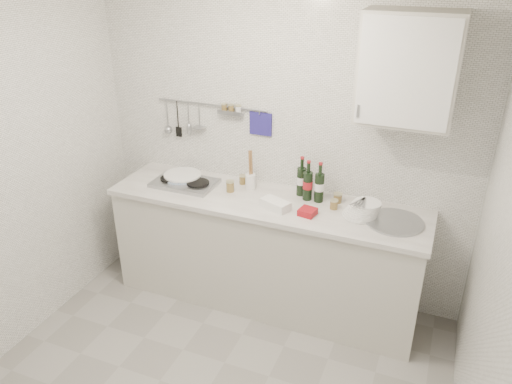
# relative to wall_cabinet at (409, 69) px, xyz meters

# --- Properties ---
(back_wall) EXTENTS (3.00, 0.02, 2.50)m
(back_wall) POSITION_rel_wall_cabinet_xyz_m (-0.90, 0.18, -0.70)
(back_wall) COLOR silver
(back_wall) RESTS_ON floor
(wall_right) EXTENTS (0.02, 2.80, 2.50)m
(wall_right) POSITION_rel_wall_cabinet_xyz_m (0.60, -1.22, -0.70)
(wall_right) COLOR silver
(wall_right) RESTS_ON floor
(counter) EXTENTS (2.44, 0.64, 0.96)m
(counter) POSITION_rel_wall_cabinet_xyz_m (-0.89, -0.12, -1.52)
(counter) COLOR #BCB9AD
(counter) RESTS_ON floor
(wall_rail) EXTENTS (0.98, 0.09, 0.34)m
(wall_rail) POSITION_rel_wall_cabinet_xyz_m (-1.50, 0.15, -0.52)
(wall_rail) COLOR #93969B
(wall_rail) RESTS_ON back_wall
(wall_cabinet) EXTENTS (0.60, 0.38, 0.70)m
(wall_cabinet) POSITION_rel_wall_cabinet_xyz_m (0.00, 0.00, 0.00)
(wall_cabinet) COLOR #BCB9AD
(wall_cabinet) RESTS_ON back_wall
(plate_stack_hob) EXTENTS (0.33, 0.33, 0.06)m
(plate_stack_hob) POSITION_rel_wall_cabinet_xyz_m (-1.67, -0.06, -1.00)
(plate_stack_hob) COLOR #4A72A9
(plate_stack_hob) RESTS_ON counter
(plate_stack_sink) EXTENTS (0.26, 0.25, 0.11)m
(plate_stack_sink) POSITION_rel_wall_cabinet_xyz_m (-0.18, -0.10, -0.98)
(plate_stack_sink) COLOR white
(plate_stack_sink) RESTS_ON counter
(wine_bottles) EXTENTS (0.23, 0.13, 0.31)m
(wine_bottles) POSITION_rel_wall_cabinet_xyz_m (-0.61, 0.02, -0.87)
(wine_bottles) COLOR black
(wine_bottles) RESTS_ON counter
(butter_dish) EXTENTS (0.24, 0.18, 0.07)m
(butter_dish) POSITION_rel_wall_cabinet_xyz_m (-0.79, -0.23, -1.00)
(butter_dish) COLOR white
(butter_dish) RESTS_ON counter
(strawberry_punnet) EXTENTS (0.13, 0.13, 0.05)m
(strawberry_punnet) POSITION_rel_wall_cabinet_xyz_m (-0.54, -0.24, -1.01)
(strawberry_punnet) COLOR #AE1317
(strawberry_punnet) RESTS_ON counter
(utensil_crock) EXTENTS (0.08, 0.08, 0.33)m
(utensil_crock) POSITION_rel_wall_cabinet_xyz_m (-1.08, 0.01, -0.95)
(utensil_crock) COLOR white
(utensil_crock) RESTS_ON counter
(jar_a) EXTENTS (0.06, 0.06, 0.08)m
(jar_a) POSITION_rel_wall_cabinet_xyz_m (-1.18, 0.07, -0.99)
(jar_a) COLOR brown
(jar_a) RESTS_ON counter
(jar_b) EXTENTS (0.07, 0.07, 0.07)m
(jar_b) POSITION_rel_wall_cabinet_xyz_m (-0.39, 0.04, -0.99)
(jar_b) COLOR brown
(jar_b) RESTS_ON counter
(jar_c) EXTENTS (0.06, 0.06, 0.07)m
(jar_c) POSITION_rel_wall_cabinet_xyz_m (-0.39, -0.07, -0.99)
(jar_c) COLOR brown
(jar_c) RESTS_ON counter
(jar_d) EXTENTS (0.06, 0.06, 0.09)m
(jar_d) POSITION_rel_wall_cabinet_xyz_m (-1.21, -0.10, -0.98)
(jar_d) COLOR brown
(jar_d) RESTS_ON counter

